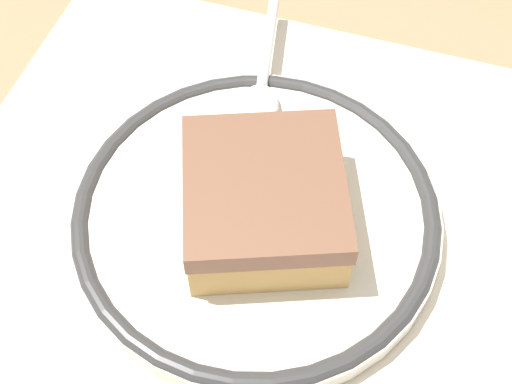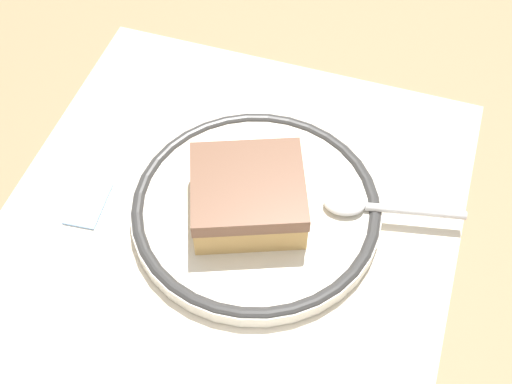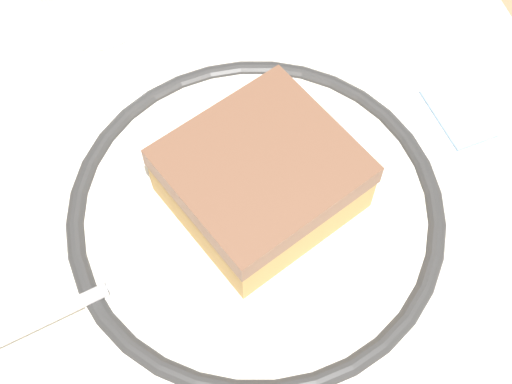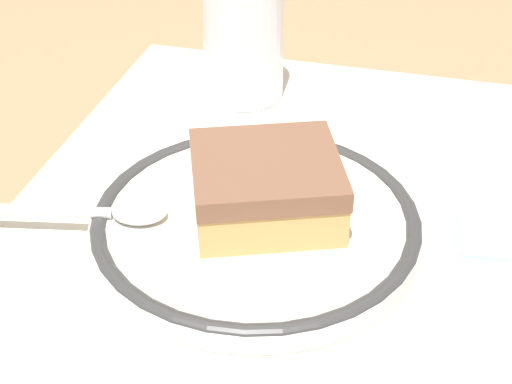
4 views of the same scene
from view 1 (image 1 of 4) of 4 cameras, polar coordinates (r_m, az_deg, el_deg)
name	(u,v)px [view 1 (image 1 of 4)]	position (r m, az deg, el deg)	size (l,w,h in m)	color
ground_plane	(303,269)	(0.43, 3.71, -6.10)	(2.40, 2.40, 0.00)	#9E7551
placemat	(303,269)	(0.43, 3.72, -6.06)	(0.46, 0.40, 0.00)	beige
plate	(256,215)	(0.43, 0.00, -1.86)	(0.22, 0.22, 0.02)	silver
cake_slice	(264,201)	(0.41, 0.65, -0.70)	(0.12, 0.12, 0.04)	tan
spoon	(262,85)	(0.48, 0.46, 8.45)	(0.04, 0.12, 0.01)	silver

